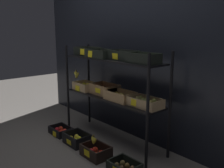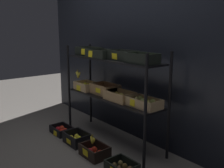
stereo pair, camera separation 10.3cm
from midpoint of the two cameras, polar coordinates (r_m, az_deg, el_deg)
ground_plane at (r=3.36m, az=0.90°, el=-12.50°), size 10.00×10.00×0.00m
storefront_wall at (r=3.33m, az=6.02°, el=5.57°), size 3.87×0.12×2.04m
display_rack at (r=3.10m, az=0.93°, el=1.29°), size 1.60×0.40×1.19m
crate_ground_apple_red at (r=3.62m, az=-10.36°, el=-10.13°), size 0.31×0.23×0.10m
crate_ground_lemon at (r=3.29m, az=-6.92°, el=-12.14°), size 0.31×0.24×0.14m
crate_ground_center_apple_red at (r=2.97m, az=-2.87°, el=-14.91°), size 0.32×0.24×0.13m
crate_ground_kiwi at (r=2.69m, az=3.38°, el=-18.18°), size 0.30×0.24×0.11m
banana_bunch_loose at (r=2.94m, az=-3.35°, el=-12.39°), size 0.10×0.04×0.12m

